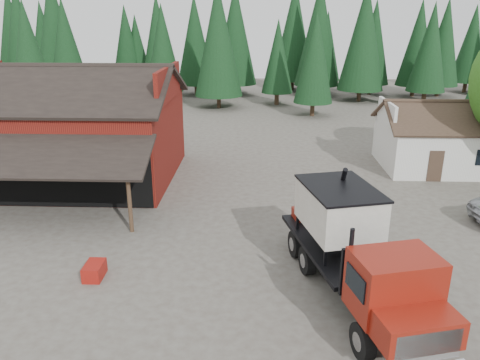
{
  "coord_description": "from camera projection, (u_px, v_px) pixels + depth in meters",
  "views": [
    {
      "loc": [
        0.44,
        -18.16,
        9.91
      ],
      "look_at": [
        -0.47,
        4.69,
        1.8
      ],
      "focal_mm": 35.0,
      "sensor_mm": 36.0,
      "label": 1
    }
  ],
  "objects": [
    {
      "name": "ground",
      "position": [
        246.0,
        255.0,
        20.43
      ],
      "size": [
        120.0,
        120.0,
        0.0
      ],
      "primitive_type": "plane",
      "color": "#4F483E",
      "rests_on": "ground"
    },
    {
      "name": "near_pine_d",
      "position": [
        218.0,
        39.0,
        50.13
      ],
      "size": [
        5.28,
        5.28,
        13.4
      ],
      "color": "#382619",
      "rests_on": "ground"
    },
    {
      "name": "conifer_backdrop",
      "position": [
        255.0,
        96.0,
        59.98
      ],
      "size": [
        76.0,
        16.0,
        16.0
      ],
      "primitive_type": null,
      "color": "black",
      "rests_on": "ground"
    },
    {
      "name": "near_pine_b",
      "position": [
        315.0,
        57.0,
        46.49
      ],
      "size": [
        3.96,
        3.96,
        10.4
      ],
      "color": "#382619",
      "rests_on": "ground"
    },
    {
      "name": "red_barn",
      "position": [
        76.0,
        137.0,
        29.27
      ],
      "size": [
        12.8,
        13.63,
        7.18
      ],
      "color": "maroon",
      "rests_on": "ground"
    },
    {
      "name": "feed_truck",
      "position": [
        356.0,
        247.0,
        16.81
      ],
      "size": [
        4.77,
        9.9,
        4.32
      ],
      "rotation": [
        0.0,
        0.0,
        0.24
      ],
      "color": "black",
      "rests_on": "ground"
    },
    {
      "name": "farmhouse",
      "position": [
        443.0,
        144.0,
        31.63
      ],
      "size": [
        8.6,
        6.42,
        4.65
      ],
      "color": "silver",
      "rests_on": "ground"
    },
    {
      "name": "equip_box",
      "position": [
        94.0,
        271.0,
        18.58
      ],
      "size": [
        0.71,
        1.1,
        0.6
      ],
      "primitive_type": "cube",
      "rotation": [
        0.0,
        0.0,
        0.01
      ],
      "color": "maroon",
      "rests_on": "ground"
    },
    {
      "name": "near_pine_a",
      "position": [
        29.0,
        53.0,
        45.48
      ],
      "size": [
        4.4,
        4.4,
        11.4
      ],
      "color": "#382619",
      "rests_on": "ground"
    }
  ]
}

